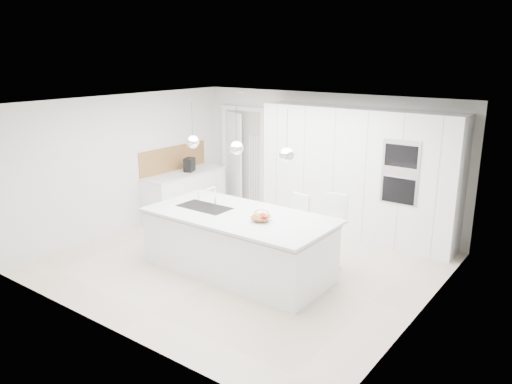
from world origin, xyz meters
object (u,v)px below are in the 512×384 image
Objects in this scene: island_base at (238,245)px; fruit_bowl at (261,219)px; bar_stool_left at (296,228)px; espresso_machine at (189,165)px; bar_stool_right at (330,233)px.

island_base is 0.67m from fruit_bowl.
island_base is at bearing -106.02° from bar_stool_left.
espresso_machine is 3.08m from bar_stool_left.
island_base is 2.69× the size of bar_stool_left.
bar_stool_right is (1.05, 0.94, 0.14)m from island_base.
bar_stool_left is at bearing -35.00° from espresso_machine.
bar_stool_left is (-0.01, 0.98, -0.41)m from fruit_bowl.
bar_stool_right is at bearing 41.65° from island_base.
espresso_machine is at bearing 147.17° from island_base.
espresso_machine is 0.24× the size of bar_stool_right.
espresso_machine reaches higher than bar_stool_left.
island_base is 9.99× the size of fruit_bowl.
bar_stool_left is at bearing 90.50° from fruit_bowl.
fruit_bowl is at bearing -81.17° from bar_stool_left.
espresso_machine is at bearing 158.35° from bar_stool_right.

